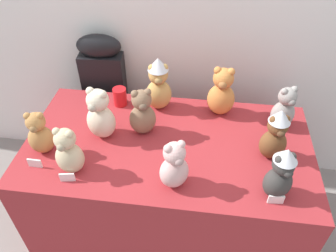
% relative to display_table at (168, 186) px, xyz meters
% --- Properties ---
extents(display_table, '(1.52, 0.81, 0.73)m').
position_rel_display_table_xyz_m(display_table, '(0.00, 0.00, 0.00)').
color(display_table, maroon).
rests_on(display_table, ground_plane).
extents(instrument_case, '(0.29, 0.14, 1.06)m').
position_rel_display_table_xyz_m(instrument_case, '(-0.50, 0.53, 0.17)').
color(instrument_case, black).
rests_on(instrument_case, ground_plane).
extents(teddy_bear_mocha, '(0.18, 0.16, 0.28)m').
position_rel_display_table_xyz_m(teddy_bear_mocha, '(-0.15, 0.07, 0.50)').
color(teddy_bear_mocha, '#7F6047').
rests_on(teddy_bear_mocha, display_table).
extents(teddy_bear_chestnut, '(0.16, 0.14, 0.29)m').
position_rel_display_table_xyz_m(teddy_bear_chestnut, '(0.52, -0.02, 0.51)').
color(teddy_bear_chestnut, brown).
rests_on(teddy_bear_chestnut, display_table).
extents(teddy_bear_cream, '(0.18, 0.17, 0.30)m').
position_rel_display_table_xyz_m(teddy_bear_cream, '(-0.36, 0.01, 0.51)').
color(teddy_bear_cream, beige).
rests_on(teddy_bear_cream, display_table).
extents(teddy_bear_honey, '(0.17, 0.15, 0.33)m').
position_rel_display_table_xyz_m(teddy_bear_honey, '(-0.09, 0.30, 0.53)').
color(teddy_bear_honey, tan).
rests_on(teddy_bear_honey, display_table).
extents(teddy_bear_ash, '(0.17, 0.16, 0.26)m').
position_rel_display_table_xyz_m(teddy_bear_ash, '(0.60, 0.22, 0.49)').
color(teddy_bear_ash, gray).
rests_on(teddy_bear_ash, display_table).
extents(teddy_bear_blush, '(0.18, 0.17, 0.27)m').
position_rel_display_table_xyz_m(teddy_bear_blush, '(0.06, -0.27, 0.49)').
color(teddy_bear_blush, beige).
rests_on(teddy_bear_blush, display_table).
extents(teddy_bear_charcoal, '(0.16, 0.15, 0.29)m').
position_rel_display_table_xyz_m(teddy_bear_charcoal, '(0.52, -0.26, 0.51)').
color(teddy_bear_charcoal, '#383533').
rests_on(teddy_bear_charcoal, display_table).
extents(teddy_bear_ginger, '(0.16, 0.14, 0.30)m').
position_rel_display_table_xyz_m(teddy_bear_ginger, '(0.26, 0.29, 0.51)').
color(teddy_bear_ginger, '#D17F3D').
rests_on(teddy_bear_ginger, display_table).
extents(teddy_bear_sand, '(0.14, 0.12, 0.26)m').
position_rel_display_table_xyz_m(teddy_bear_sand, '(-0.43, -0.24, 0.49)').
color(teddy_bear_sand, '#CCB78E').
rests_on(teddy_bear_sand, display_table).
extents(teddy_bear_caramel, '(0.15, 0.13, 0.25)m').
position_rel_display_table_xyz_m(teddy_bear_caramel, '(-0.62, -0.14, 0.48)').
color(teddy_bear_caramel, '#B27A42').
rests_on(teddy_bear_caramel, display_table).
extents(party_cup_red, '(0.08, 0.08, 0.11)m').
position_rel_display_table_xyz_m(party_cup_red, '(-0.33, 0.30, 0.42)').
color(party_cup_red, red).
rests_on(party_cup_red, display_table).
extents(name_card_front_left, '(0.07, 0.02, 0.05)m').
position_rel_display_table_xyz_m(name_card_front_left, '(-0.43, -0.31, 0.39)').
color(name_card_front_left, white).
rests_on(name_card_front_left, display_table).
extents(name_card_front_middle, '(0.07, 0.01, 0.05)m').
position_rel_display_table_xyz_m(name_card_front_middle, '(-0.62, -0.25, 0.39)').
color(name_card_front_middle, white).
rests_on(name_card_front_middle, display_table).
extents(name_card_front_right, '(0.07, 0.01, 0.05)m').
position_rel_display_table_xyz_m(name_card_front_right, '(0.52, -0.31, 0.39)').
color(name_card_front_right, white).
rests_on(name_card_front_right, display_table).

